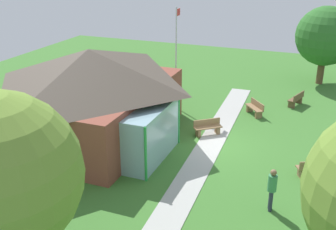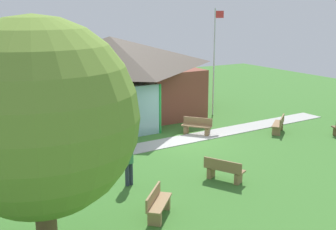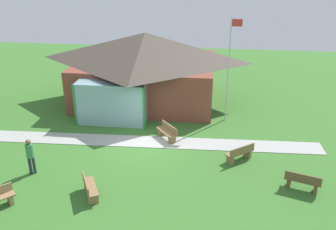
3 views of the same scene
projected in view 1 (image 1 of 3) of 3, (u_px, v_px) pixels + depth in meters
The scene contains 10 objects.
ground_plane at pixel (213, 145), 20.92m from camera, with size 44.00×44.00×0.00m, color #3D752D.
pavilion at pixel (93, 92), 21.16m from camera, with size 9.95×8.51×4.63m.
footpath at pixel (210, 144), 20.97m from camera, with size 18.56×1.30×0.03m, color #ADADA8.
flagpole at pixel (176, 55), 24.60m from camera, with size 0.64×0.08×6.18m.
bench_mid_right at pixel (255, 108), 24.60m from camera, with size 1.45×1.28×0.84m.
bench_rear_near_path at pixel (208, 128), 21.95m from camera, with size 1.28×1.45×0.84m.
bench_front_center at pixel (314, 169), 17.86m from camera, with size 1.08×1.54×0.84m.
bench_lawn_far_right at pixel (296, 99), 26.06m from camera, with size 1.56×0.88×0.84m.
visitor_strolling_lawn at pixel (272, 187), 15.37m from camera, with size 0.34×0.34×1.74m.
tree_far_east at pixel (326, 36), 29.20m from camera, with size 4.20×4.20×5.61m.
Camera 1 is at (-18.36, -4.75, 9.27)m, focal length 44.10 mm.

